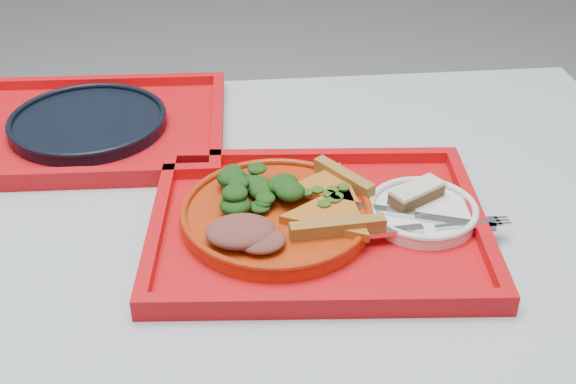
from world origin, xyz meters
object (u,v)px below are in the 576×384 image
(tray_main, at_px, (317,227))
(dinner_plate, at_px, (277,216))
(navy_plate, at_px, (88,123))
(tray_far, at_px, (90,131))
(dessert_bar, at_px, (417,193))

(tray_main, height_order, dinner_plate, dinner_plate)
(tray_main, distance_m, navy_plate, 0.47)
(tray_far, height_order, dessert_bar, dessert_bar)
(tray_main, xyz_separation_m, dessert_bar, (0.14, 0.02, 0.03))
(tray_far, bearing_deg, navy_plate, 0.00)
(navy_plate, height_order, dessert_bar, dessert_bar)
(dinner_plate, xyz_separation_m, dessert_bar, (0.20, 0.01, 0.02))
(dessert_bar, bearing_deg, tray_main, 159.02)
(navy_plate, bearing_deg, tray_main, -42.06)
(navy_plate, bearing_deg, dinner_plate, -46.08)
(navy_plate, xyz_separation_m, dessert_bar, (0.49, -0.29, 0.02))
(tray_main, relative_size, navy_plate, 1.73)
(tray_main, relative_size, dinner_plate, 1.73)
(dinner_plate, bearing_deg, navy_plate, 133.92)
(tray_far, height_order, navy_plate, navy_plate)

